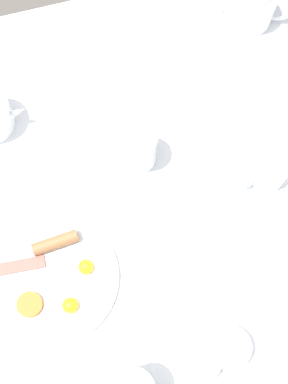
{
  "coord_description": "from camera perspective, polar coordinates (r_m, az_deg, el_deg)",
  "views": [
    {
      "loc": [
        0.35,
        -0.1,
        1.82
      ],
      "look_at": [
        0.0,
        0.0,
        0.78
      ],
      "focal_mm": 50.0,
      "sensor_mm": 36.0,
      "label": 1
    }
  ],
  "objects": [
    {
      "name": "teacup_with_saucer_left",
      "position": [
        1.15,
        13.06,
        2.07
      ],
      "size": [
        0.13,
        0.13,
        0.06
      ],
      "color": "white",
      "rests_on": "table"
    },
    {
      "name": "knife_by_plate",
      "position": [
        1.11,
        4.56,
        -3.53
      ],
      "size": [
        0.19,
        0.13,
        0.0
      ],
      "rotation": [
        0.0,
        0.0,
        4.16
      ],
      "color": "silver",
      "rests_on": "table"
    },
    {
      "name": "breakfast_plate",
      "position": [
        1.09,
        -9.45,
        -8.95
      ],
      "size": [
        0.26,
        0.26,
        0.04
      ],
      "color": "white",
      "rests_on": "table"
    },
    {
      "name": "fork_spare",
      "position": [
        1.24,
        -4.65,
        11.29
      ],
      "size": [
        0.13,
        0.13,
        0.0
      ],
      "rotation": [
        0.0,
        0.0,
        3.92
      ],
      "color": "silver",
      "rests_on": "table"
    },
    {
      "name": "water_glass_tall",
      "position": [
        1.11,
        -0.63,
        4.69
      ],
      "size": [
        0.08,
        0.08,
        0.1
      ],
      "color": "white",
      "rests_on": "table"
    },
    {
      "name": "teacup_with_saucer_right",
      "position": [
        1.05,
        8.92,
        -16.14
      ],
      "size": [
        0.13,
        0.13,
        0.06
      ],
      "color": "white",
      "rests_on": "table"
    },
    {
      "name": "fork_by_plate",
      "position": [
        1.21,
        3.97,
        9.06
      ],
      "size": [
        0.03,
        0.17,
        0.0
      ],
      "rotation": [
        0.0,
        0.0,
        3.26
      ],
      "color": "silver",
      "rests_on": "table"
    },
    {
      "name": "teapot_near",
      "position": [
        1.33,
        11.4,
        18.95
      ],
      "size": [
        0.11,
        0.18,
        0.11
      ],
      "rotation": [
        0.0,
        0.0,
        4.26
      ],
      "color": "white",
      "rests_on": "table"
    },
    {
      "name": "ground_plane",
      "position": [
        1.86,
        -0.0,
        -7.88
      ],
      "size": [
        8.0,
        8.0,
        0.0
      ],
      "primitive_type": "plane",
      "color": "#4C4742"
    },
    {
      "name": "table",
      "position": [
        1.2,
        -0.0,
        -1.45
      ],
      "size": [
        1.05,
        1.01,
        0.76
      ],
      "color": "silver",
      "rests_on": "ground_plane"
    }
  ]
}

